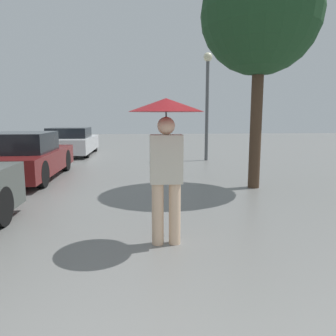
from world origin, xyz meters
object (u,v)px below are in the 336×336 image
at_px(pedestrian, 166,135).
at_px(street_lamp, 207,91).
at_px(parked_car_middle, 24,157).
at_px(tree, 260,15).
at_px(parked_car_farthest, 71,142).

xyz_separation_m(pedestrian, street_lamp, (2.12, 8.00, 1.13)).
bearing_deg(parked_car_middle, street_lamp, 30.55).
distance_m(tree, street_lamp, 4.94).
height_order(parked_car_middle, tree, tree).
bearing_deg(pedestrian, street_lamp, 75.14).
relative_size(parked_car_farthest, street_lamp, 0.98).
distance_m(pedestrian, street_lamp, 8.35).
relative_size(parked_car_middle, street_lamp, 1.00).
height_order(pedestrian, tree, tree).
relative_size(pedestrian, parked_car_farthest, 0.48).
height_order(tree, street_lamp, tree).
xyz_separation_m(parked_car_farthest, street_lamp, (5.42, -2.25, 1.99)).
relative_size(pedestrian, parked_car_middle, 0.47).
relative_size(parked_car_middle, parked_car_farthest, 1.02).
bearing_deg(tree, parked_car_middle, 164.65).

